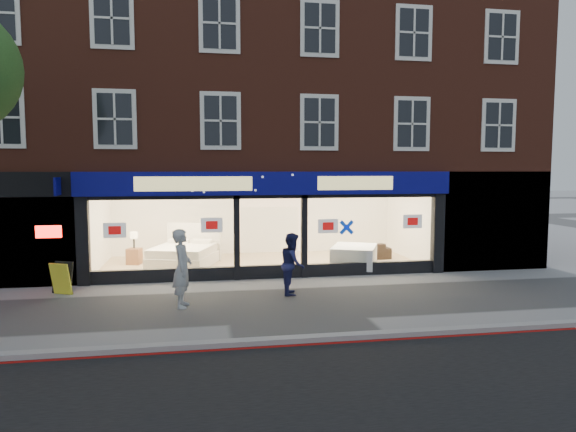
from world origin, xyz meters
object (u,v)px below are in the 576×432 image
object	(u,v)px
sofa	(362,251)
pedestrian_grey	(182,268)
display_bed	(184,254)
pedestrian_blue	(293,264)
mattress_stack	(354,256)
a_board	(62,278)

from	to	relation	value
sofa	pedestrian_grey	world-z (taller)	pedestrian_grey
display_bed	pedestrian_blue	world-z (taller)	pedestrian_blue
display_bed	mattress_stack	world-z (taller)	display_bed
pedestrian_grey	a_board	bearing A→B (deg)	67.28
a_board	pedestrian_grey	xyz separation A→B (m)	(3.25, -1.85, 0.52)
mattress_stack	a_board	xyz separation A→B (m)	(-8.83, -2.02, -0.00)
display_bed	pedestrian_grey	bearing A→B (deg)	-70.75
a_board	sofa	bearing A→B (deg)	43.96
sofa	pedestrian_blue	size ratio (longest dim) A/B	1.20
sofa	a_board	distance (m)	10.13
display_bed	pedestrian_grey	world-z (taller)	pedestrian_grey
display_bed	sofa	distance (m)	6.39
sofa	display_bed	bearing A→B (deg)	-1.35
display_bed	a_board	distance (m)	4.53
pedestrian_blue	sofa	bearing A→B (deg)	-27.34
sofa	pedestrian_blue	xyz separation A→B (m)	(-3.41, -4.43, 0.44)
display_bed	sofa	size ratio (longest dim) A/B	1.41
sofa	a_board	world-z (taller)	a_board
display_bed	pedestrian_grey	distance (m)	5.11
mattress_stack	a_board	distance (m)	9.05
mattress_stack	a_board	bearing A→B (deg)	-167.12
pedestrian_grey	pedestrian_blue	world-z (taller)	pedestrian_grey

